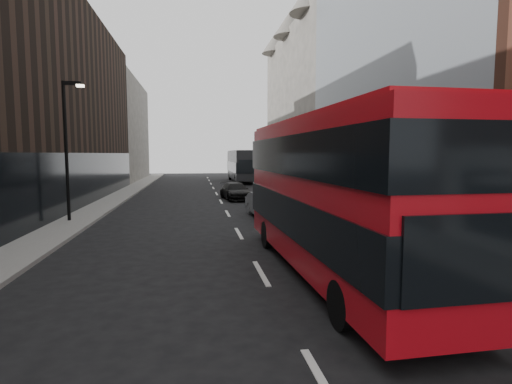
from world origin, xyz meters
name	(u,v)px	position (x,y,z in m)	size (l,w,h in m)	color
sidewalk_right	(322,200)	(7.50, 25.00, 0.07)	(3.00, 80.00, 0.15)	slate
sidewalk_left	(105,204)	(-8.00, 25.00, 0.07)	(2.00, 80.00, 0.15)	slate
building_modern_block	(404,54)	(11.47, 21.00, 9.90)	(5.03, 22.00, 20.00)	#9BA0A5
building_victorian	(305,103)	(11.38, 44.00, 9.66)	(6.50, 24.00, 21.00)	#5E5B53
building_left_mid	(69,109)	(-11.50, 30.00, 7.00)	(5.00, 24.00, 14.00)	black
building_left_far	(121,131)	(-11.50, 52.00, 6.50)	(5.00, 20.00, 13.00)	#5E5B53
street_lamp	(67,141)	(-8.22, 18.00, 4.18)	(1.06, 0.22, 7.00)	black
red_bus	(332,189)	(2.01, 7.59, 2.53)	(3.00, 11.36, 4.55)	#B40B14
grey_bus	(242,165)	(4.10, 46.80, 2.12)	(2.89, 12.29, 3.95)	black
car_a	(321,224)	(3.31, 12.50, 0.62)	(1.46, 3.63, 1.24)	black
car_b	(266,205)	(2.00, 18.33, 0.69)	(1.47, 4.21, 1.39)	gray
car_c	(236,191)	(1.22, 27.25, 0.65)	(1.82, 4.49, 1.30)	black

